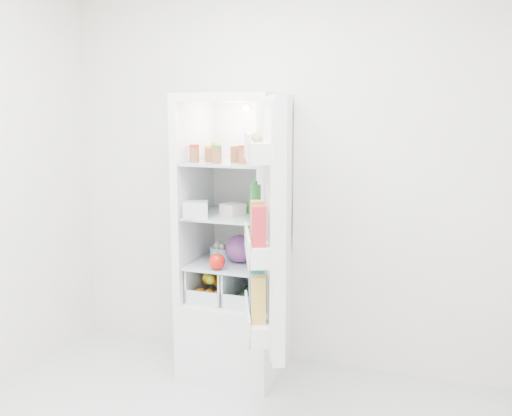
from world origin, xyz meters
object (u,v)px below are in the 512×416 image
at_px(red_cabbage, 239,249).
at_px(fridge_door, 269,230).
at_px(refrigerator, 238,271).
at_px(mushroom_bowl, 223,253).

xyz_separation_m(red_cabbage, fridge_door, (0.37, -0.54, 0.26)).
height_order(refrigerator, red_cabbage, refrigerator).
bearing_deg(red_cabbage, mushroom_bowl, 158.03).
xyz_separation_m(red_cabbage, mushroom_bowl, (-0.14, 0.06, -0.05)).
bearing_deg(refrigerator, mushroom_bowl, -167.96).
bearing_deg(mushroom_bowl, fridge_door, -49.30).
height_order(red_cabbage, mushroom_bowl, red_cabbage).
bearing_deg(mushroom_bowl, red_cabbage, -21.97).
xyz_separation_m(refrigerator, fridge_door, (0.42, -0.61, 0.43)).
relative_size(red_cabbage, fridge_door, 0.14).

